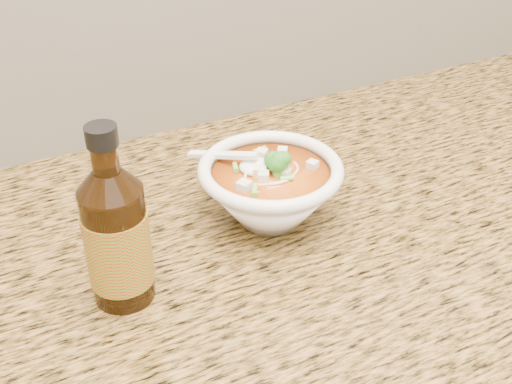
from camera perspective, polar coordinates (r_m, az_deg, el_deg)
name	(u,v)px	position (r m, az deg, el deg)	size (l,w,h in m)	color
counter_slab	(257,249)	(0.80, 0.10, -5.11)	(4.00, 0.68, 0.04)	olive
soup_bowl	(270,191)	(0.79, 1.27, 0.12)	(0.18, 0.18, 0.10)	white
hot_sauce_bottle	(117,238)	(0.67, -12.26, -3.99)	(0.09, 0.09, 0.21)	#321A06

